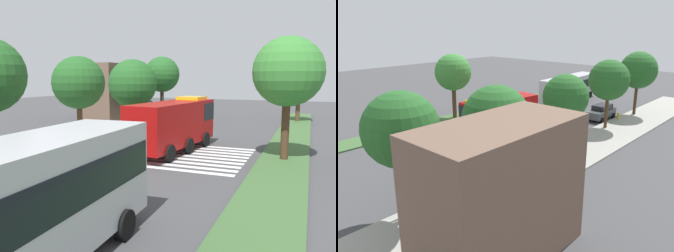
{
  "view_description": "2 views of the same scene",
  "coord_description": "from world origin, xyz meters",
  "views": [
    {
      "loc": [
        -22.91,
        -9.41,
        5.22
      ],
      "look_at": [
        -0.04,
        0.01,
        1.77
      ],
      "focal_mm": 37.19,
      "sensor_mm": 36.0,
      "label": 1
    },
    {
      "loc": [
        25.88,
        23.9,
        11.24
      ],
      "look_at": [
        1.05,
        1.56,
        1.24
      ],
      "focal_mm": 37.32,
      "sensor_mm": 36.0,
      "label": 2
    }
  ],
  "objects": [
    {
      "name": "sidewalk_tree_far_east",
      "position": [
        16.21,
        7.51,
        5.57
      ],
      "size": [
        4.29,
        4.29,
        7.61
      ],
      "color": "#47301E",
      "rests_on": "sidewalk"
    },
    {
      "name": "crosswalk",
      "position": [
        -1.29,
        0.0,
        0.01
      ],
      "size": [
        7.65,
        11.71,
        0.01
      ],
      "color": "silver",
      "rests_on": "ground_plane"
    },
    {
      "name": "median_tree_far_west",
      "position": [
        -0.32,
        -8.01,
        5.54
      ],
      "size": [
        4.29,
        4.29,
        7.59
      ],
      "color": "#47301E",
      "rests_on": "median_strip"
    },
    {
      "name": "parked_car_mid",
      "position": [
        5.79,
        5.31,
        0.89
      ],
      "size": [
        4.46,
        2.18,
        1.73
      ],
      "rotation": [
        0.0,
        0.0,
        -0.03
      ],
      "color": "#720505",
      "rests_on": "ground_plane"
    },
    {
      "name": "sidewalk",
      "position": [
        0.0,
        9.06,
        0.07
      ],
      "size": [
        60.0,
        5.1,
        0.14
      ],
      "primitive_type": "cube",
      "color": "#9E9B93",
      "rests_on": "ground_plane"
    },
    {
      "name": "street_lamp",
      "position": [
        15.44,
        7.11,
        3.6
      ],
      "size": [
        0.36,
        0.36,
        5.83
      ],
      "color": "#2D2D30",
      "rests_on": "sidewalk"
    },
    {
      "name": "storefront_building",
      "position": [
        14.95,
        13.7,
        3.45
      ],
      "size": [
        8.42,
        5.01,
        6.91
      ],
      "color": "brown",
      "rests_on": "ground_plane"
    },
    {
      "name": "median_tree_west",
      "position": [
        20.6,
        -8.01,
        4.37
      ],
      "size": [
        3.71,
        3.71,
        6.13
      ],
      "color": "#513823",
      "rests_on": "median_strip"
    },
    {
      "name": "bench_near_shelter",
      "position": [
        7.81,
        7.97,
        0.59
      ],
      "size": [
        1.6,
        0.5,
        0.9
      ],
      "color": "#4C3823",
      "rests_on": "sidewalk"
    },
    {
      "name": "bench_west_of_shelter",
      "position": [
        3.65,
        7.97,
        0.59
      ],
      "size": [
        1.6,
        0.5,
        0.9
      ],
      "color": "#2D472D",
      "rests_on": "sidewalk"
    },
    {
      "name": "sidewalk_tree_east",
      "position": [
        8.69,
        7.51,
        4.59
      ],
      "size": [
        4.97,
        4.97,
        6.94
      ],
      "color": "#47301E",
      "rests_on": "sidewalk"
    },
    {
      "name": "fire_truck",
      "position": [
        -0.03,
        -0.55,
        2.06
      ],
      "size": [
        9.21,
        3.64,
        3.77
      ],
      "rotation": [
        0.0,
        0.0,
        -0.11
      ],
      "color": "#A50C0C",
      "rests_on": "ground_plane"
    },
    {
      "name": "bus_stop_shelter",
      "position": [
        11.81,
        7.96,
        1.89
      ],
      "size": [
        3.5,
        1.4,
        2.46
      ],
      "color": "#4C4C51",
      "rests_on": "sidewalk"
    },
    {
      "name": "sidewalk_tree_center",
      "position": [
        -0.25,
        7.51,
        4.8
      ],
      "size": [
        4.13,
        4.13,
        6.75
      ],
      "color": "#513823",
      "rests_on": "sidewalk"
    },
    {
      "name": "median_strip",
      "position": [
        0.0,
        -8.01,
        0.07
      ],
      "size": [
        60.0,
        3.0,
        0.14
      ],
      "primitive_type": "cube",
      "color": "#3D6033",
      "rests_on": "ground_plane"
    },
    {
      "name": "ground_plane",
      "position": [
        0.0,
        0.0,
        0.0
      ],
      "size": [
        120.0,
        120.0,
        0.0
      ],
      "primitive_type": "plane",
      "color": "#424244"
    }
  ]
}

